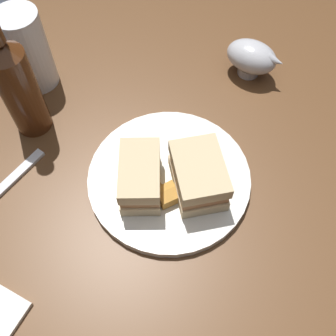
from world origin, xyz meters
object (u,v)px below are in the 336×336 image
(fork, at_px, (4,187))
(sandwich_half_left, at_px, (140,177))
(plate, at_px, (169,178))
(pint_glass, at_px, (30,55))
(cider_bottle, at_px, (17,85))
(gravy_boat, at_px, (252,57))
(sandwich_half_right, at_px, (199,176))

(fork, bearing_deg, sandwich_half_left, -55.31)
(plate, distance_m, pint_glass, 0.36)
(plate, distance_m, cider_bottle, 0.30)
(plate, height_order, pint_glass, pint_glass)
(pint_glass, height_order, fork, pint_glass)
(gravy_boat, bearing_deg, pint_glass, 99.57)
(cider_bottle, bearing_deg, sandwich_half_left, -117.83)
(sandwich_half_right, xyz_separation_m, fork, (-0.04, 0.33, -0.05))
(sandwich_half_left, height_order, pint_glass, pint_glass)
(sandwich_half_right, bearing_deg, plate, 74.60)
(plate, height_order, sandwich_half_left, sandwich_half_left)
(plate, bearing_deg, fork, 99.93)
(gravy_boat, bearing_deg, fork, 127.87)
(sandwich_half_left, relative_size, gravy_boat, 0.94)
(sandwich_half_right, distance_m, fork, 0.34)
(sandwich_half_right, bearing_deg, pint_glass, 57.76)
(sandwich_half_right, relative_size, pint_glass, 0.80)
(gravy_boat, bearing_deg, sandwich_half_right, 163.69)
(sandwich_half_right, bearing_deg, fork, 96.14)
(sandwich_half_left, distance_m, cider_bottle, 0.26)
(plate, xyz_separation_m, gravy_boat, (0.27, -0.13, 0.04))
(pint_glass, relative_size, cider_bottle, 0.59)
(sandwich_half_left, distance_m, gravy_boat, 0.35)
(plate, height_order, sandwich_half_right, sandwich_half_right)
(sandwich_half_left, bearing_deg, pint_glass, 47.37)
(plate, xyz_separation_m, cider_bottle, (0.09, 0.27, 0.10))
(gravy_boat, xyz_separation_m, cider_bottle, (-0.18, 0.40, 0.06))
(plate, height_order, gravy_boat, gravy_boat)
(gravy_boat, height_order, fork, gravy_boat)
(gravy_boat, relative_size, cider_bottle, 0.46)
(sandwich_half_right, xyz_separation_m, pint_glass, (0.21, 0.34, 0.02))
(gravy_boat, relative_size, fork, 0.69)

